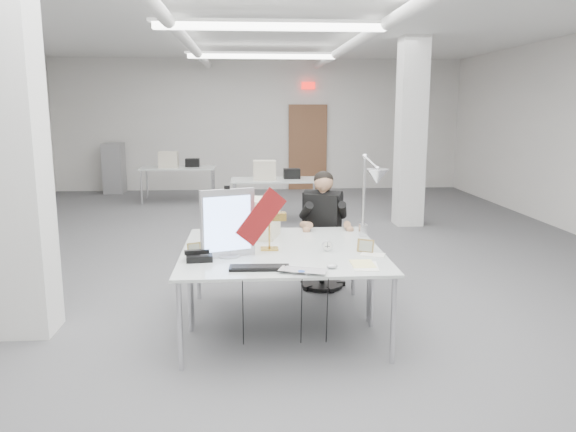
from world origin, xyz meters
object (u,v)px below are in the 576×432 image
Objects in this scene: desk_main at (285,263)px; office_chair at (322,246)px; seated_person at (323,211)px; architect_lamp at (369,198)px; monitor at (228,223)px; desk_phone at (199,257)px; beige_monitor at (256,218)px; laptop at (301,273)px; bankers_lamp at (269,230)px.

desk_main is 1.70m from office_chair.
seated_person is (0.00, -0.05, 0.42)m from office_chair.
seated_person is 0.99m from architect_lamp.
desk_phone is (-0.24, -0.11, -0.27)m from monitor.
architect_lamp reaches higher than beige_monitor.
desk_phone is 1.71m from architect_lamp.
seated_person reaches higher than monitor.
desk_phone is at bearing 168.36° from laptop.
monitor is at bearing 179.95° from architect_lamp.
desk_main is at bearing -85.31° from seated_person.
beige_monitor is at bearing 50.94° from monitor.
office_chair is 2.56× the size of laptop.
desk_phone is at bearing -176.04° from monitor.
desk_phone is at bearing 171.93° from desk_main.
seated_person is 2.54× the size of laptop.
monitor is 1.58× the size of laptop.
architect_lamp reaches higher than office_chair.
beige_monitor is 0.47× the size of architect_lamp.
office_chair is 0.42m from seated_person.
architect_lamp reaches higher than desk_phone.
bankers_lamp is (0.37, 0.21, -0.11)m from monitor.
architect_lamp is at bearing 73.36° from laptop.
laptop is at bearing -78.78° from seated_person.
monitor is 0.88m from laptop.
beige_monitor is (-0.75, -0.60, 0.05)m from seated_person.
desk_main is 4.95× the size of bankers_lamp.
bankers_lamp is at bearing -95.03° from office_chair.
architect_lamp is at bearing -46.62° from seated_person.
office_chair is 1.22m from architect_lamp.
monitor is 0.38m from desk_phone.
seated_person is (0.53, 1.54, 0.16)m from desk_main.
office_chair is 1.10m from beige_monitor.
monitor reaches higher than laptop.
monitor is 0.79m from beige_monitor.
desk_main is at bearing -161.04° from architect_lamp.
laptop is at bearing -36.71° from desk_phone.
bankers_lamp is at bearing 21.56° from desk_phone.
seated_person is 1.98m from laptop.
architect_lamp reaches higher than monitor.
beige_monitor is (-0.75, -0.65, 0.47)m from office_chair.
monitor reaches higher than office_chair.
seated_person reaches higher than bankers_lamp.
desk_phone is (-0.72, 0.10, 0.04)m from desk_main.
desk_main is 4.42× the size of beige_monitor.
seated_person is 1.30m from bankers_lamp.
laptop is at bearing -65.36° from monitor.
monitor reaches higher than bankers_lamp.
desk_main is 4.80× the size of laptop.
bankers_lamp is (-0.64, -1.12, 0.04)m from seated_person.
desk_phone reaches higher than laptop.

